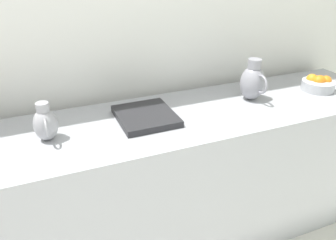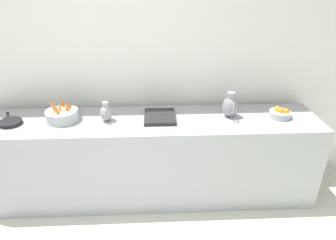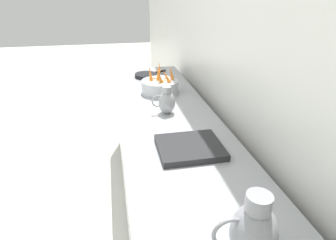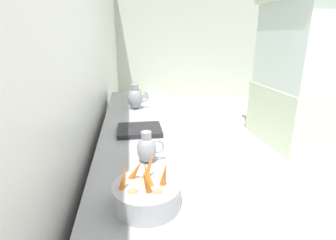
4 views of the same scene
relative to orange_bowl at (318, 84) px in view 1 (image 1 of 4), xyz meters
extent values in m
cube|color=#9EA0A5|center=(0.00, -1.28, -0.49)|extent=(0.66, 3.33, 0.89)
cylinder|color=#ADAFB5|center=(0.00, 0.00, -0.01)|extent=(0.21, 0.21, 0.06)
sphere|color=orange|center=(0.00, 0.00, 0.02)|extent=(0.08, 0.08, 0.08)
sphere|color=orange|center=(0.01, 0.05, 0.02)|extent=(0.07, 0.07, 0.07)
sphere|color=orange|center=(-0.04, -0.02, 0.02)|extent=(0.07, 0.07, 0.07)
sphere|color=orange|center=(0.00, 0.01, 0.02)|extent=(0.08, 0.08, 0.08)
ellipsoid|color=gray|center=(-0.04, -0.49, 0.06)|extent=(0.15, 0.15, 0.21)
cylinder|color=gray|center=(-0.04, -0.49, 0.18)|extent=(0.08, 0.08, 0.06)
torus|color=gray|center=(0.04, -0.49, 0.08)|extent=(0.11, 0.01, 0.11)
ellipsoid|color=#939399|center=(0.00, -1.69, 0.04)|extent=(0.11, 0.11, 0.16)
cylinder|color=#939399|center=(0.00, -1.69, 0.13)|extent=(0.06, 0.06, 0.04)
torus|color=#939399|center=(0.07, -1.69, 0.05)|extent=(0.09, 0.01, 0.09)
cube|color=#232326|center=(-0.02, -1.18, -0.02)|extent=(0.34, 0.30, 0.04)
camera|label=1|loc=(1.55, -1.70, 0.78)|focal=36.30mm
camera|label=2|loc=(2.61, -1.23, 1.25)|focal=32.10mm
camera|label=3|loc=(0.35, 0.10, 0.76)|focal=30.73mm
camera|label=4|loc=(-0.07, -3.13, 0.69)|focal=28.17mm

